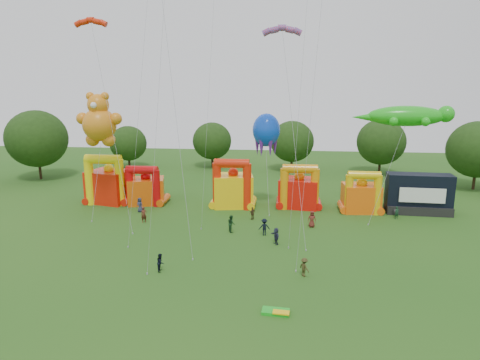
# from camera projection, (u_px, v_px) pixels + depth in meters

# --- Properties ---
(ground) EXTENTS (160.00, 160.00, 0.00)m
(ground) POSITION_uv_depth(u_px,v_px,m) (192.00, 315.00, 31.07)
(ground) COLOR #215317
(ground) RESTS_ON ground
(tree_ring) EXTENTS (120.47, 122.54, 12.07)m
(tree_ring) POSITION_uv_depth(u_px,v_px,m) (176.00, 230.00, 30.39)
(tree_ring) COLOR #352314
(tree_ring) RESTS_ON ground
(bouncy_castle_0) EXTENTS (6.44, 5.64, 7.06)m
(bouncy_castle_0) POSITION_uv_depth(u_px,v_px,m) (109.00, 184.00, 60.01)
(bouncy_castle_0) COLOR red
(bouncy_castle_0) RESTS_ON ground
(bouncy_castle_1) EXTENTS (5.65, 4.96, 5.60)m
(bouncy_castle_1) POSITION_uv_depth(u_px,v_px,m) (146.00, 189.00, 59.50)
(bouncy_castle_1) COLOR #DC510B
(bouncy_castle_1) RESTS_ON ground
(bouncy_castle_2) EXTENTS (5.76, 4.90, 6.81)m
(bouncy_castle_2) POSITION_uv_depth(u_px,v_px,m) (233.00, 188.00, 57.99)
(bouncy_castle_2) COLOR yellow
(bouncy_castle_2) RESTS_ON ground
(bouncy_castle_3) EXTENTS (5.65, 4.78, 6.13)m
(bouncy_castle_3) POSITION_uv_depth(u_px,v_px,m) (299.00, 190.00, 57.80)
(bouncy_castle_3) COLOR red
(bouncy_castle_3) RESTS_ON ground
(bouncy_castle_4) EXTENTS (4.87, 4.04, 5.65)m
(bouncy_castle_4) POSITION_uv_depth(u_px,v_px,m) (361.00, 196.00, 55.70)
(bouncy_castle_4) COLOR #F75F0D
(bouncy_castle_4) RESTS_ON ground
(stage_trailer) EXTENTS (8.20, 3.43, 5.18)m
(stage_trailer) POSITION_uv_depth(u_px,v_px,m) (419.00, 194.00, 55.15)
(stage_trailer) COLOR black
(stage_trailer) RESTS_ON ground
(teddy_bear_kite) EXTENTS (5.87, 6.36, 15.53)m
(teddy_bear_kite) POSITION_uv_depth(u_px,v_px,m) (99.00, 126.00, 53.43)
(teddy_bear_kite) COLOR orange
(teddy_bear_kite) RESTS_ON ground
(gecko_kite) EXTENTS (12.93, 10.22, 13.80)m
(gecko_kite) POSITION_uv_depth(u_px,v_px,m) (391.00, 162.00, 53.48)
(gecko_kite) COLOR green
(gecko_kite) RESTS_ON ground
(octopus_kite) EXTENTS (3.61, 6.05, 12.75)m
(octopus_kite) POSITION_uv_depth(u_px,v_px,m) (267.00, 148.00, 55.95)
(octopus_kite) COLOR blue
(octopus_kite) RESTS_ON ground
(parafoil_kites) EXTENTS (28.20, 15.66, 27.63)m
(parafoil_kites) POSITION_uv_depth(u_px,v_px,m) (165.00, 122.00, 46.26)
(parafoil_kites) COLOR red
(parafoil_kites) RESTS_ON ground
(diamond_kites) EXTENTS (19.61, 18.93, 42.88)m
(diamond_kites) POSITION_uv_depth(u_px,v_px,m) (225.00, 70.00, 41.87)
(diamond_kites) COLOR red
(diamond_kites) RESTS_ON ground
(folded_kite_bundle) EXTENTS (2.08, 1.23, 0.31)m
(folded_kite_bundle) POSITION_uv_depth(u_px,v_px,m) (276.00, 312.00, 31.18)
(folded_kite_bundle) COLOR green
(folded_kite_bundle) RESTS_ON ground
(spectator_0) EXTENTS (1.09, 0.92, 1.90)m
(spectator_0) POSITION_uv_depth(u_px,v_px,m) (140.00, 205.00, 55.82)
(spectator_0) COLOR #2B2F48
(spectator_0) RESTS_ON ground
(spectator_1) EXTENTS (0.85, 0.79, 1.94)m
(spectator_1) POSITION_uv_depth(u_px,v_px,m) (144.00, 215.00, 51.55)
(spectator_1) COLOR #552518
(spectator_1) RESTS_ON ground
(spectator_2) EXTENTS (1.06, 1.17, 1.96)m
(spectator_2) POSITION_uv_depth(u_px,v_px,m) (231.00, 224.00, 48.28)
(spectator_2) COLOR #153618
(spectator_2) RESTS_ON ground
(spectator_3) EXTENTS (1.35, 0.95, 1.91)m
(spectator_3) POSITION_uv_depth(u_px,v_px,m) (264.00, 227.00, 47.20)
(spectator_3) COLOR black
(spectator_3) RESTS_ON ground
(spectator_4) EXTENTS (0.93, 0.94, 1.59)m
(spectator_4) POSITION_uv_depth(u_px,v_px,m) (253.00, 213.00, 52.70)
(spectator_4) COLOR #44311B
(spectator_4) RESTS_ON ground
(spectator_5) EXTENTS (1.19, 1.73, 1.79)m
(spectator_5) POSITION_uv_depth(u_px,v_px,m) (276.00, 236.00, 44.56)
(spectator_5) COLOR #282942
(spectator_5) RESTS_ON ground
(spectator_6) EXTENTS (0.97, 0.65, 1.96)m
(spectator_6) POSITION_uv_depth(u_px,v_px,m) (312.00, 219.00, 49.84)
(spectator_6) COLOR maroon
(spectator_6) RESTS_ON ground
(spectator_7) EXTENTS (0.66, 0.55, 1.56)m
(spectator_7) POSITION_uv_depth(u_px,v_px,m) (397.00, 213.00, 53.02)
(spectator_7) COLOR #163822
(spectator_7) RESTS_ON ground
(spectator_8) EXTENTS (0.69, 0.85, 1.65)m
(spectator_8) POSITION_uv_depth(u_px,v_px,m) (161.00, 262.00, 38.13)
(spectator_8) COLOR black
(spectator_8) RESTS_ON ground
(spectator_9) EXTENTS (1.17, 1.25, 1.70)m
(spectator_9) POSITION_uv_depth(u_px,v_px,m) (304.00, 267.00, 37.08)
(spectator_9) COLOR #393317
(spectator_9) RESTS_ON ground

